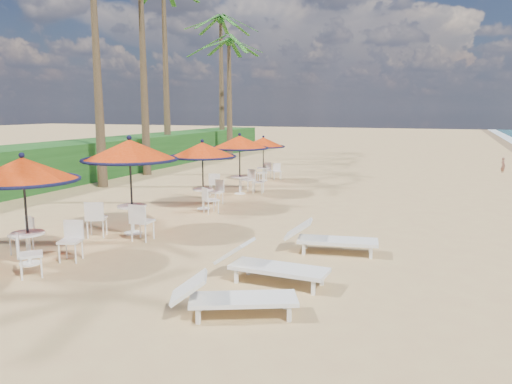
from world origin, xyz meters
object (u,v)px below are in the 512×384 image
at_px(lounger_far, 328,238).
at_px(lounger_near, 230,296).
at_px(station_1, 128,159).
at_px(lounger_mid, 268,264).
at_px(station_2, 204,156).
at_px(station_4, 264,148).
at_px(station_3, 240,150).
at_px(station_0, 26,183).

bearing_deg(lounger_far, lounger_near, -108.35).
bearing_deg(lounger_near, lounger_far, 56.37).
bearing_deg(lounger_near, station_1, 115.07).
xyz_separation_m(lounger_near, lounger_mid, (0.03, 1.75, 0.03)).
xyz_separation_m(station_1, lounger_near, (4.73, -4.02, -1.70)).
bearing_deg(station_2, lounger_mid, -53.57).
distance_m(station_4, lounger_near, 15.71).
bearing_deg(lounger_near, station_3, 87.55).
height_order(station_1, lounger_near, station_1).
bearing_deg(station_1, lounger_far, 1.65).
bearing_deg(lounger_near, station_4, 83.54).
xyz_separation_m(station_0, lounger_near, (5.21, -0.98, -1.45)).
distance_m(station_3, lounger_mid, 10.43).
height_order(station_0, lounger_far, station_0).
bearing_deg(station_4, station_2, -86.37).
bearing_deg(station_3, station_0, -94.04).
bearing_deg(station_3, station_1, -91.91).
height_order(station_0, station_4, station_0).
bearing_deg(station_4, station_3, -84.32).
bearing_deg(station_2, station_1, -94.57).
distance_m(station_1, lounger_far, 5.65).
bearing_deg(station_0, lounger_far, 28.50).
xyz_separation_m(station_1, lounger_far, (5.40, 0.16, -1.68)).
xyz_separation_m(station_2, station_4, (-0.45, 7.09, -0.25)).
bearing_deg(lounger_far, station_0, -160.84).
xyz_separation_m(station_3, lounger_far, (5.16, -6.88, -1.41)).
bearing_deg(station_2, station_4, 93.63).
bearing_deg(station_0, station_4, 88.64).
relative_size(station_1, station_4, 1.26).
distance_m(station_2, station_4, 7.11).
height_order(station_3, station_4, station_3).
relative_size(station_0, station_2, 1.04).
distance_m(station_0, lounger_far, 6.83).
relative_size(station_0, station_1, 0.92).
distance_m(station_1, station_4, 10.88).
bearing_deg(lounger_far, station_4, 108.03).
relative_size(station_1, lounger_far, 1.19).
height_order(station_2, lounger_far, station_2).
distance_m(station_1, lounger_near, 6.44).
distance_m(station_2, lounger_mid, 7.65).
xyz_separation_m(station_0, lounger_mid, (5.24, 0.77, -1.43)).
relative_size(station_3, station_4, 1.14).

